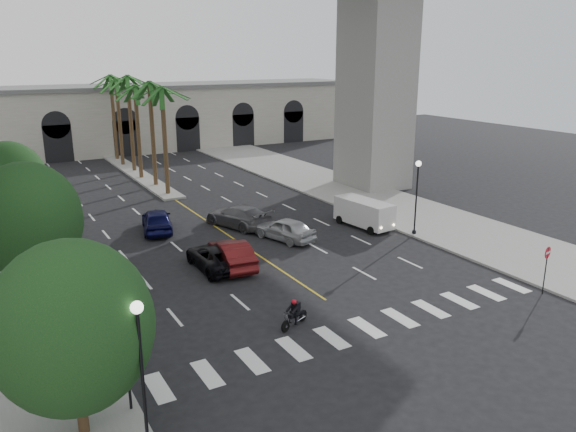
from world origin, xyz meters
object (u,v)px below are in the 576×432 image
object	(u,v)px
motorcycle_rider	(295,314)
car_c	(215,257)
lamp_post_right	(417,191)
do_not_enter_sign	(547,260)
lamp_post_left_far	(47,208)
car_b	(232,254)
car_d	(238,216)
car_a	(285,229)
lamp_post_left_near	(142,365)
traffic_signal_far	(101,306)
traffic_signal_near	(126,349)
pedestrian_a	(80,299)
cargo_van	(364,212)
car_e	(157,220)

from	to	relation	value
motorcycle_rider	car_c	size ratio (longest dim) A/B	0.35
lamp_post_right	do_not_enter_sign	distance (m)	11.18
lamp_post_left_far	lamp_post_right	xyz separation A→B (m)	(22.80, -8.00, 0.00)
car_b	car_d	xyz separation A→B (m)	(3.79, 7.26, -0.00)
lamp_post_left_far	car_a	size ratio (longest dim) A/B	1.16
lamp_post_right	lamp_post_left_near	bearing A→B (deg)	-150.31
motorcycle_rider	car_c	world-z (taller)	car_c
car_b	traffic_signal_far	bearing A→B (deg)	45.82
motorcycle_rider	do_not_enter_sign	world-z (taller)	do_not_enter_sign
traffic_signal_far	do_not_enter_sign	bearing A→B (deg)	-11.85
traffic_signal_near	car_a	world-z (taller)	traffic_signal_near
lamp_post_left_near	pedestrian_a	xyz separation A→B (m)	(-0.10, 10.80, -2.08)
lamp_post_right	car_a	size ratio (longest dim) A/B	1.16
car_b	do_not_enter_sign	distance (m)	17.49
lamp_post_left_near	lamp_post_right	world-z (taller)	same
lamp_post_left_far	traffic_signal_far	bearing A→B (deg)	-89.60
car_c	car_a	bearing A→B (deg)	-157.61
car_c	do_not_enter_sign	size ratio (longest dim) A/B	1.91
car_b	cargo_van	world-z (taller)	cargo_van
lamp_post_left_near	traffic_signal_near	bearing A→B (deg)	87.71
traffic_signal_near	pedestrian_a	bearing A→B (deg)	91.38
lamp_post_right	car_b	xyz separation A→B (m)	(-13.69, 0.81, -2.40)
lamp_post_right	lamp_post_left_far	bearing A→B (deg)	160.67
lamp_post_left_far	do_not_enter_sign	bearing A→B (deg)	-41.05
car_d	car_c	bearing A→B (deg)	36.82
lamp_post_left_far	lamp_post_right	bearing A→B (deg)	-19.33
traffic_signal_near	pedestrian_a	distance (m)	8.41
lamp_post_left_far	traffic_signal_near	size ratio (longest dim) A/B	1.47
do_not_enter_sign	car_e	bearing A→B (deg)	111.82
lamp_post_left_near	car_b	bearing A→B (deg)	56.58
cargo_van	do_not_enter_sign	bearing A→B (deg)	-92.38
motorcycle_rider	car_b	bearing A→B (deg)	62.35
cargo_van	lamp_post_left_far	bearing A→B (deg)	161.06
traffic_signal_far	car_e	world-z (taller)	traffic_signal_far
lamp_post_left_far	car_d	bearing A→B (deg)	0.32
lamp_post_right	traffic_signal_far	distance (m)	23.62
traffic_signal_near	car_e	bearing A→B (deg)	70.52
motorcycle_rider	car_e	size ratio (longest dim) A/B	0.36
car_c	pedestrian_a	world-z (taller)	pedestrian_a
motorcycle_rider	car_e	xyz separation A→B (m)	(-1.23, 17.58, 0.22)
traffic_signal_near	car_e	size ratio (longest dim) A/B	0.73
traffic_signal_near	car_d	xyz separation A→B (m)	(12.80, 18.57, -1.69)
traffic_signal_far	motorcycle_rider	xyz separation A→B (m)	(8.44, -1.19, -1.88)
traffic_signal_near	car_b	xyz separation A→B (m)	(9.01, 11.31, -1.69)
car_d	car_e	world-z (taller)	car_e
traffic_signal_near	do_not_enter_sign	distance (m)	21.81
lamp_post_left_far	motorcycle_rider	xyz separation A→B (m)	(8.54, -15.69, -2.59)
lamp_post_right	traffic_signal_near	size ratio (longest dim) A/B	1.47
lamp_post_left_near	motorcycle_rider	size ratio (longest dim) A/B	2.97
car_c	lamp_post_left_far	bearing A→B (deg)	-40.33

